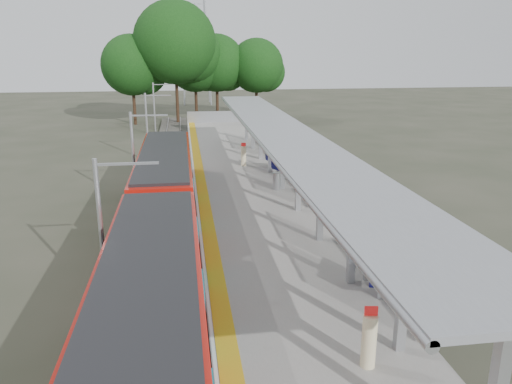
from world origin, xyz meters
TOP-DOWN VIEW (x-y plane):
  - trackbed at (-4.50, 20.00)m, footprint 3.00×70.00m
  - platform at (0.00, 20.00)m, footprint 6.00×50.00m
  - tactile_strip at (-2.55, 20.00)m, footprint 0.60×50.00m
  - end_fence at (0.00, 44.95)m, footprint 6.00×0.10m
  - train at (-4.50, 9.65)m, footprint 2.74×27.60m
  - canopy at (1.61, 16.19)m, footprint 3.27×38.00m
  - tree_cluster at (-2.27, 52.65)m, footprint 21.76×11.76m
  - catenary_masts at (-6.22, 19.00)m, footprint 2.08×48.16m
  - bench_near at (2.60, 5.33)m, footprint 1.15×1.76m
  - bench_mid at (2.38, 20.77)m, footprint 0.98×1.45m
  - bench_far at (2.32, 23.01)m, footprint 0.86×1.64m
  - info_pillar_near at (0.91, 1.41)m, footprint 0.38×0.38m
  - info_pillar_far at (0.52, 24.01)m, footprint 0.36×0.36m
  - litter_bin at (1.67, 17.92)m, footprint 0.57×0.57m

SIDE VIEW (x-z plane):
  - trackbed at x=-4.50m, z-range 0.00..0.24m
  - platform at x=0.00m, z-range 0.00..1.00m
  - tactile_strip at x=-2.55m, z-range 1.00..1.02m
  - litter_bin at x=1.67m, z-range 1.00..1.97m
  - bench_mid at x=2.38m, z-range 1.03..1.98m
  - bench_far at x=2.32m, z-range 1.03..2.10m
  - end_fence at x=0.00m, z-range 1.00..2.20m
  - bench_near at x=2.60m, z-range 1.03..2.19m
  - info_pillar_far at x=0.52m, z-range 0.89..2.48m
  - info_pillar_near at x=0.91m, z-range 0.89..2.57m
  - train at x=-4.50m, z-range 0.24..3.86m
  - catenary_masts at x=-6.22m, z-range 0.21..5.61m
  - canopy at x=1.61m, z-range 2.37..6.03m
  - tree_cluster at x=-2.27m, z-range 0.79..14.85m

